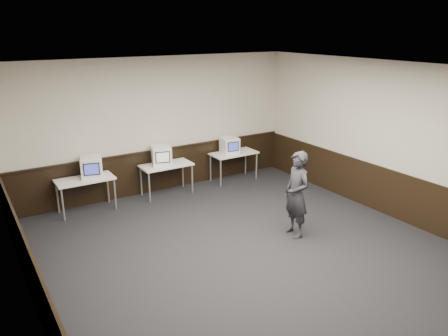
% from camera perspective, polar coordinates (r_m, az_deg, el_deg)
% --- Properties ---
extents(floor, '(8.00, 8.00, 0.00)m').
position_cam_1_polar(floor, '(7.76, 4.17, -11.69)').
color(floor, black).
rests_on(floor, ground).
extents(ceiling, '(8.00, 8.00, 0.00)m').
position_cam_1_polar(ceiling, '(6.77, 4.79, 12.56)').
color(ceiling, white).
rests_on(ceiling, back_wall).
extents(back_wall, '(7.00, 0.00, 7.00)m').
position_cam_1_polar(back_wall, '(10.47, -8.67, 5.48)').
color(back_wall, beige).
rests_on(back_wall, ground).
extents(left_wall, '(0.00, 8.00, 8.00)m').
position_cam_1_polar(left_wall, '(5.87, -24.43, -6.12)').
color(left_wall, beige).
rests_on(left_wall, ground).
extents(right_wall, '(0.00, 8.00, 8.00)m').
position_cam_1_polar(right_wall, '(9.53, 21.69, 3.16)').
color(right_wall, beige).
rests_on(right_wall, ground).
extents(wainscot_back, '(6.98, 0.04, 1.00)m').
position_cam_1_polar(wainscot_back, '(10.74, -8.36, -0.27)').
color(wainscot_back, black).
rests_on(wainscot_back, back_wall).
extents(wainscot_left, '(0.04, 7.98, 1.00)m').
position_cam_1_polar(wainscot_left, '(6.37, -22.94, -15.18)').
color(wainscot_left, black).
rests_on(wainscot_left, left_wall).
extents(wainscot_right, '(0.04, 7.98, 1.00)m').
position_cam_1_polar(wainscot_right, '(9.84, 20.88, -3.05)').
color(wainscot_right, black).
rests_on(wainscot_right, right_wall).
extents(wainscot_rail, '(6.98, 0.06, 0.04)m').
position_cam_1_polar(wainscot_rail, '(10.57, -8.44, 2.38)').
color(wainscot_rail, black).
rests_on(wainscot_rail, wainscot_back).
extents(desk_left, '(1.20, 0.60, 0.75)m').
position_cam_1_polar(desk_left, '(9.77, -17.70, -1.72)').
color(desk_left, silver).
rests_on(desk_left, ground).
extents(desk_center, '(1.20, 0.60, 0.75)m').
position_cam_1_polar(desk_center, '(10.35, -7.54, 0.11)').
color(desk_center, silver).
rests_on(desk_center, ground).
extents(desk_right, '(1.20, 0.60, 0.75)m').
position_cam_1_polar(desk_right, '(11.23, 1.28, 1.69)').
color(desk_right, silver).
rests_on(desk_right, ground).
extents(emac_left, '(0.55, 0.57, 0.44)m').
position_cam_1_polar(emac_left, '(9.75, -16.92, 0.13)').
color(emac_left, white).
rests_on(emac_left, desk_left).
extents(emac_center, '(0.56, 0.57, 0.44)m').
position_cam_1_polar(emac_center, '(10.27, -8.16, 1.64)').
color(emac_center, white).
rests_on(emac_center, desk_center).
extents(emac_right, '(0.46, 0.48, 0.41)m').
position_cam_1_polar(emac_right, '(11.10, 0.74, 2.97)').
color(emac_right, white).
rests_on(emac_right, desk_right).
extents(person, '(0.45, 0.64, 1.66)m').
position_cam_1_polar(person, '(8.31, 9.48, -3.43)').
color(person, '#25252A').
rests_on(person, ground).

